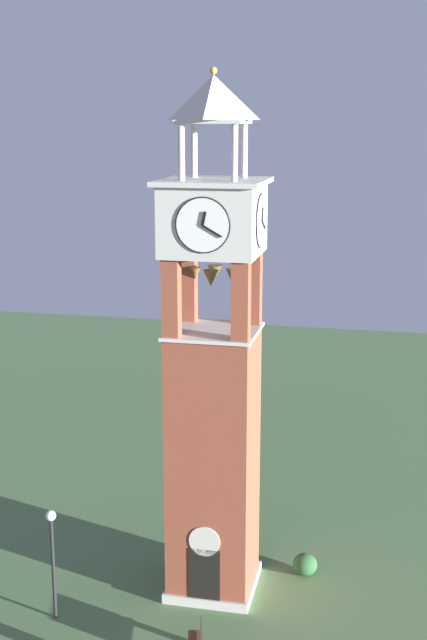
% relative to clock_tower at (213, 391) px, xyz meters
% --- Properties ---
extents(ground, '(80.00, 80.00, 0.00)m').
position_rel_clock_tower_xyz_m(ground, '(-0.00, 0.00, -7.55)').
color(ground, '#517547').
extents(clock_tower, '(3.47, 3.47, 18.32)m').
position_rel_clock_tower_xyz_m(clock_tower, '(0.00, 0.00, 0.00)').
color(clock_tower, brown).
rests_on(clock_tower, ground).
extents(lamp_post, '(0.36, 0.36, 3.99)m').
position_rel_clock_tower_xyz_m(lamp_post, '(-4.89, -3.10, -4.79)').
color(lamp_post, black).
rests_on(lamp_post, ground).
extents(shrub_near_entry, '(0.92, 0.92, 0.82)m').
position_rel_clock_tower_xyz_m(shrub_near_entry, '(3.19, 1.53, -7.13)').
color(shrub_near_entry, '#28562D').
rests_on(shrub_near_entry, ground).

